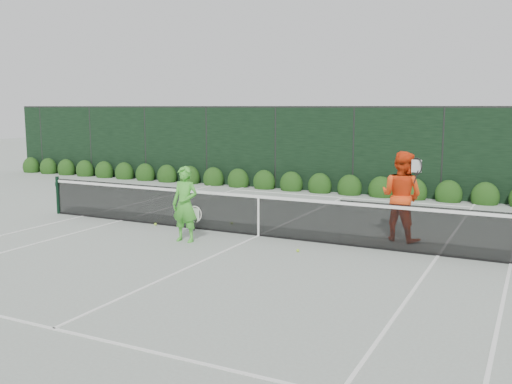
% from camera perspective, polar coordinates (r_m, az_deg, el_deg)
% --- Properties ---
extents(ground, '(80.00, 80.00, 0.00)m').
position_cam_1_polar(ground, '(13.56, 0.26, -4.41)').
color(ground, gray).
rests_on(ground, ground).
extents(tennis_net, '(12.90, 0.10, 1.07)m').
position_cam_1_polar(tennis_net, '(13.46, 0.17, -2.20)').
color(tennis_net, black).
rests_on(tennis_net, ground).
extents(player_woman, '(0.67, 0.43, 1.72)m').
position_cam_1_polar(player_woman, '(12.95, -7.11, -1.23)').
color(player_woman, green).
rests_on(player_woman, ground).
extents(player_man, '(1.18, 1.03, 2.05)m').
position_cam_1_polar(player_man, '(13.36, 14.33, -0.40)').
color(player_man, '#FD4715').
rests_on(player_man, ground).
extents(court_lines, '(11.03, 23.83, 0.01)m').
position_cam_1_polar(court_lines, '(13.56, 0.26, -4.39)').
color(court_lines, white).
rests_on(court_lines, ground).
extents(windscreen_fence, '(32.00, 21.07, 3.06)m').
position_cam_1_polar(windscreen_fence, '(10.96, -6.03, 0.50)').
color(windscreen_fence, black).
rests_on(windscreen_fence, ground).
extents(hedge_row, '(31.66, 0.65, 0.94)m').
position_cam_1_polar(hedge_row, '(20.07, 9.34, 0.39)').
color(hedge_row, '#18390F').
rests_on(hedge_row, ground).
extents(tennis_balls, '(4.39, 1.94, 0.07)m').
position_cam_1_polar(tennis_balls, '(13.90, -3.24, -3.96)').
color(tennis_balls, '#ABDC30').
rests_on(tennis_balls, ground).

